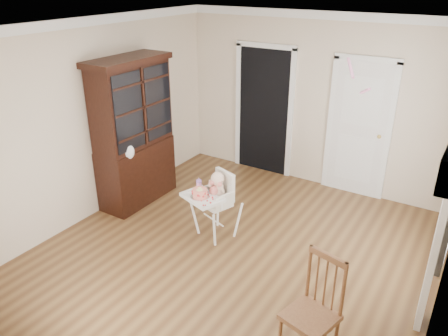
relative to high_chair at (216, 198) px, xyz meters
The scene contains 14 objects.
floor 0.76m from the high_chair, 32.26° to the right, with size 5.00×5.00×0.00m, color #53351C.
ceiling 2.19m from the high_chair, 32.26° to the right, with size 5.00×5.00×0.00m, color white.
wall_back 2.40m from the high_chair, 79.05° to the left, with size 4.50×4.50×0.00m, color beige.
wall_left 2.00m from the high_chair, behind, with size 5.00×5.00×0.00m, color beige.
crown_molding 2.14m from the high_chair, 32.26° to the right, with size 4.50×5.00×0.12m, color white, non-canonical shape.
doorway 2.33m from the high_chair, 101.97° to the left, with size 1.06×0.05×2.22m.
closet_door 2.52m from the high_chair, 62.82° to the left, with size 0.96×0.09×2.13m.
high_chair is the anchor object (origin of this frame).
baby 0.14m from the high_chair, 67.44° to the left, with size 0.26×0.25×0.41m.
cake 0.26m from the high_chair, 117.74° to the right, with size 0.24×0.24×0.11m.
sippy_cup 0.27m from the high_chair, behind, with size 0.07×0.07×0.17m.
china_cabinet 1.65m from the high_chair, behind, with size 0.57×1.28×2.16m.
dining_chair 2.16m from the high_chair, 33.74° to the right, with size 0.51×0.51×1.02m.
streamer 2.27m from the high_chair, 38.39° to the left, with size 0.03×0.50×0.02m, color pink, non-canonical shape.
Camera 1 is at (2.27, -3.86, 3.22)m, focal length 35.00 mm.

